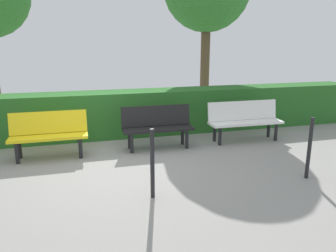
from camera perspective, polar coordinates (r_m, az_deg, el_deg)
name	(u,v)px	position (r m, az deg, el deg)	size (l,w,h in m)	color
ground_plane	(113,164)	(6.03, -9.60, -6.44)	(16.00, 16.00, 0.00)	gray
bench_white	(244,119)	(7.40, 13.15, 1.22)	(1.64, 0.48, 0.86)	white
bench_black	(157,125)	(6.70, -1.88, 0.17)	(1.44, 0.48, 0.86)	black
bench_yellow	(49,133)	(6.53, -19.98, -1.10)	(1.41, 0.48, 0.86)	yellow
hedge_row	(142,112)	(7.75, -4.49, 2.38)	(11.14, 0.77, 1.03)	#266023
railing_post_near	(309,148)	(5.64, 23.36, -3.59)	(0.06, 0.06, 1.00)	black
railing_post_mid	(152,164)	(4.55, -2.74, -6.61)	(0.06, 0.06, 1.00)	black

